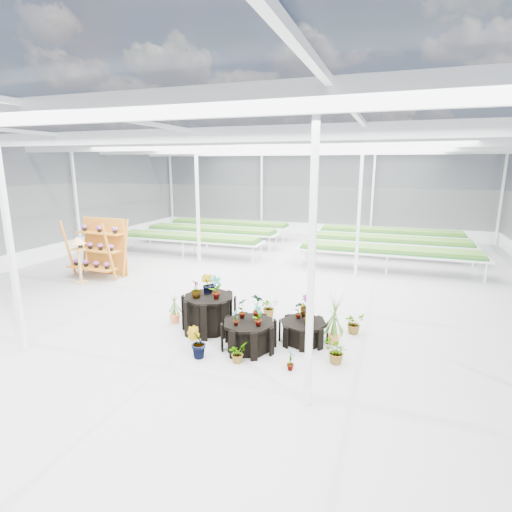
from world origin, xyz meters
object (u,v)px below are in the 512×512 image
(plinth_tall, at_px, (209,313))
(bird_table, at_px, (79,260))
(plinth_mid, at_px, (249,335))
(plinth_low, at_px, (303,332))
(shelf_rack, at_px, (97,248))

(plinth_tall, xyz_separation_m, bird_table, (-5.55, 2.03, 0.36))
(plinth_mid, relative_size, plinth_low, 1.09)
(plinth_low, bearing_deg, shelf_rack, 160.31)
(bird_table, bearing_deg, plinth_mid, -12.64)
(plinth_tall, xyz_separation_m, plinth_mid, (1.20, -0.60, -0.12))
(shelf_rack, bearing_deg, plinth_mid, -24.19)
(plinth_low, bearing_deg, plinth_mid, -145.01)
(plinth_mid, distance_m, shelf_rack, 7.64)
(plinth_mid, height_order, bird_table, bird_table)
(shelf_rack, xyz_separation_m, bird_table, (0.02, -0.85, -0.22))
(plinth_low, relative_size, bird_table, 0.67)
(plinth_mid, bearing_deg, bird_table, 158.73)
(plinth_tall, relative_size, plinth_mid, 1.08)
(plinth_mid, bearing_deg, plinth_tall, 153.43)
(plinth_mid, relative_size, bird_table, 0.73)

